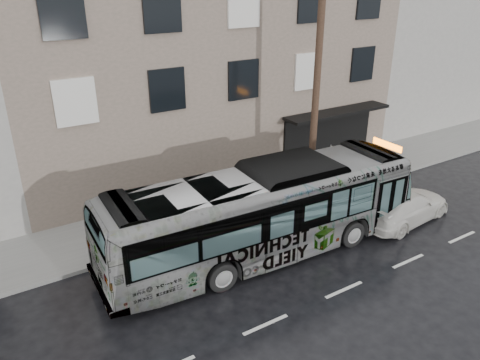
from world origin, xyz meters
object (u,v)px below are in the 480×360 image
at_px(utility_pole_front, 315,103).
at_px(sign_post, 329,169).
at_px(white_sedan, 404,206).
at_px(bus, 263,213).

height_order(utility_pole_front, sign_post, utility_pole_front).
xyz_separation_m(sign_post, white_sedan, (1.07, -3.56, -0.66)).
bearing_deg(utility_pole_front, white_sedan, -58.69).
bearing_deg(white_sedan, sign_post, 10.41).
distance_m(sign_post, bus, 5.98).
xyz_separation_m(utility_pole_front, sign_post, (1.10, 0.00, -3.30)).
distance_m(sign_post, white_sedan, 3.78).
bearing_deg(sign_post, white_sedan, -73.32).
bearing_deg(bus, sign_post, -62.84).
bearing_deg(white_sedan, bus, 74.24).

